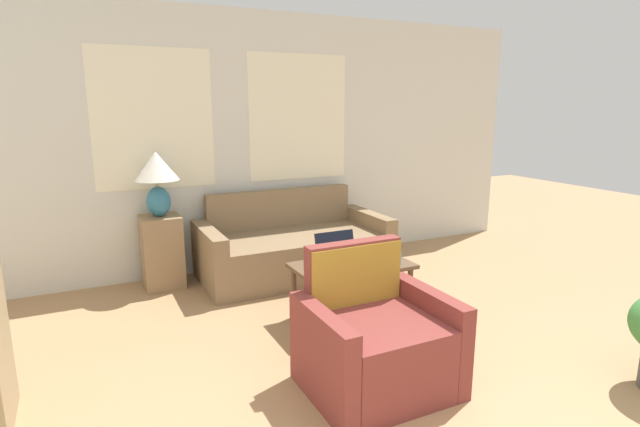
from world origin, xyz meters
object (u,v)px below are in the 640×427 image
object	(u,v)px
couch	(292,249)
cup_yellow	(385,253)
armchair	(373,343)
table_lamp	(157,175)
coffee_table	(352,271)
cup_navy	(395,258)
tv_remote	(320,274)
laptop	(340,256)

from	to	relation	value
couch	cup_yellow	world-z (taller)	couch
couch	armchair	bearing A→B (deg)	-99.84
table_lamp	coffee_table	world-z (taller)	table_lamp
cup_navy	coffee_table	bearing A→B (deg)	153.52
table_lamp	cup_yellow	size ratio (longest dim) A/B	7.06
cup_navy	cup_yellow	world-z (taller)	cup_navy
cup_navy	cup_yellow	size ratio (longest dim) A/B	1.10
couch	tv_remote	size ratio (longest dim) A/B	12.12
tv_remote	cup_yellow	bearing A→B (deg)	13.25
cup_navy	laptop	bearing A→B (deg)	148.22
couch	tv_remote	bearing A→B (deg)	-104.51
couch	table_lamp	size ratio (longest dim) A/B	3.12
cup_yellow	tv_remote	world-z (taller)	cup_yellow
armchair	cup_navy	distance (m)	1.03
table_lamp	cup_navy	size ratio (longest dim) A/B	6.42
armchair	tv_remote	bearing A→B (deg)	88.74
table_lamp	laptop	bearing A→B (deg)	-48.89
armchair	cup_navy	world-z (taller)	armchair
couch	cup_navy	world-z (taller)	couch
table_lamp	armchair	bearing A→B (deg)	-69.38
couch	tv_remote	distance (m)	1.42
cup_navy	tv_remote	world-z (taller)	cup_navy
table_lamp	cup_yellow	xyz separation A→B (m)	(1.56, -1.39, -0.57)
couch	tv_remote	xyz separation A→B (m)	(-0.35, -1.36, 0.21)
armchair	couch	bearing A→B (deg)	80.16
cup_yellow	couch	bearing A→B (deg)	104.68
armchair	table_lamp	distance (m)	2.60
couch	tv_remote	world-z (taller)	couch
coffee_table	laptop	bearing A→B (deg)	130.32
cup_yellow	table_lamp	bearing A→B (deg)	138.23
armchair	cup_navy	size ratio (longest dim) A/B	9.18
cup_navy	cup_yellow	bearing A→B (deg)	83.31
cup_yellow	cup_navy	bearing A→B (deg)	-96.69
coffee_table	tv_remote	size ratio (longest dim) A/B	6.02
laptop	cup_yellow	distance (m)	0.39
couch	cup_yellow	size ratio (longest dim) A/B	22.00
laptop	cup_yellow	bearing A→B (deg)	-7.78
coffee_table	cup_yellow	distance (m)	0.34
couch	table_lamp	bearing A→B (deg)	171.58
couch	coffee_table	bearing A→B (deg)	-90.39
coffee_table	cup_navy	world-z (taller)	cup_navy
laptop	table_lamp	bearing A→B (deg)	131.11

